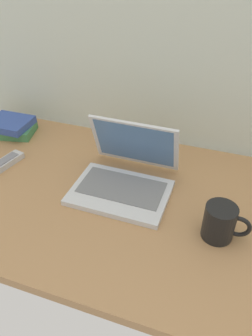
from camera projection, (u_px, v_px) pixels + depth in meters
name	position (u px, v px, depth m)	size (l,w,h in m)	color
desk	(133.00, 203.00, 1.05)	(1.60, 0.76, 0.03)	#A87A4C
laptop	(125.00, 175.00, 1.07)	(0.31, 0.29, 0.21)	silver
coffee_mug	(220.00, 222.00, 0.89)	(0.13, 0.09, 0.10)	black
remote_control_far	(4.00, 164.00, 1.18)	(0.08, 0.17, 0.02)	#B7B7B7
book_stack	(10.00, 127.00, 1.36)	(0.21, 0.16, 0.06)	#3F7F4C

